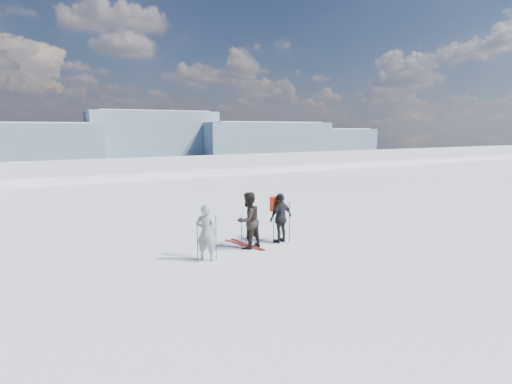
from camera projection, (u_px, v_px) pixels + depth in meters
lake_basin at (140, 237)px, 38.01m from camera, size 820.00×820.00×71.62m
far_mountain_range at (88, 138)px, 424.55m from camera, size 770.00×110.00×53.00m
skier_grey at (206, 233)px, 11.40m from camera, size 0.71×0.68×1.64m
skier_dark at (248, 220)px, 12.56m from camera, size 1.06×0.94×1.80m
skier_pack at (281, 218)px, 13.21m from camera, size 1.05×0.66×1.66m
backpack at (276, 185)px, 13.22m from camera, size 0.40×0.29×0.49m
ski_poles at (249, 230)px, 12.36m from camera, size 3.43×0.69×1.36m
skis_loose at (245, 245)px, 13.01m from camera, size 0.70×1.67×0.03m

